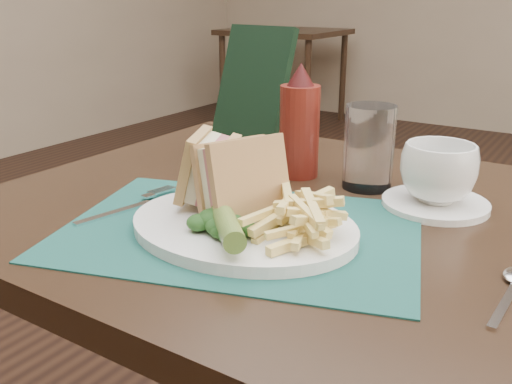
% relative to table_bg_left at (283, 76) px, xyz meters
% --- Properties ---
extents(table_bg_left, '(0.90, 0.75, 0.75)m').
position_rel_table_bg_left_xyz_m(table_bg_left, '(0.00, 0.00, 0.00)').
color(table_bg_left, black).
rests_on(table_bg_left, ground).
extents(placemat, '(0.53, 0.44, 0.00)m').
position_rel_table_bg_left_xyz_m(placemat, '(2.00, -3.55, 0.38)').
color(placemat, '#174A43').
rests_on(placemat, table_main).
extents(plate, '(0.31, 0.25, 0.01)m').
position_rel_table_bg_left_xyz_m(plate, '(2.01, -3.55, 0.38)').
color(plate, white).
rests_on(plate, placemat).
extents(sandwich_half_a, '(0.11, 0.12, 0.10)m').
position_rel_table_bg_left_xyz_m(sandwich_half_a, '(1.91, -3.53, 0.44)').
color(sandwich_half_a, tan).
rests_on(sandwich_half_a, plate).
extents(sandwich_half_b, '(0.11, 0.13, 0.11)m').
position_rel_table_bg_left_xyz_m(sandwich_half_b, '(1.98, -3.53, 0.45)').
color(sandwich_half_b, tan).
rests_on(sandwich_half_b, plate).
extents(kale_garnish, '(0.11, 0.08, 0.03)m').
position_rel_table_bg_left_xyz_m(kale_garnish, '(2.01, -3.60, 0.41)').
color(kale_garnish, '#193E16').
rests_on(kale_garnish, plate).
extents(pickle_spear, '(0.10, 0.11, 0.03)m').
position_rel_table_bg_left_xyz_m(pickle_spear, '(2.03, -3.61, 0.41)').
color(pickle_spear, '#4F6F2A').
rests_on(pickle_spear, plate).
extents(fries_pile, '(0.18, 0.20, 0.05)m').
position_rel_table_bg_left_xyz_m(fries_pile, '(2.08, -3.54, 0.42)').
color(fries_pile, '#F6D97B').
rests_on(fries_pile, plate).
extents(fork, '(0.07, 0.17, 0.01)m').
position_rel_table_bg_left_xyz_m(fork, '(1.83, -3.57, 0.38)').
color(fork, silver).
rests_on(fork, placemat).
extents(spoon, '(0.04, 0.15, 0.01)m').
position_rel_table_bg_left_xyz_m(spoon, '(2.33, -3.54, 0.38)').
color(spoon, silver).
rests_on(spoon, table_main).
extents(saucer, '(0.16, 0.16, 0.01)m').
position_rel_table_bg_left_xyz_m(saucer, '(2.19, -3.32, 0.38)').
color(saucer, white).
rests_on(saucer, table_main).
extents(coffee_cup, '(0.13, 0.13, 0.08)m').
position_rel_table_bg_left_xyz_m(coffee_cup, '(2.19, -3.32, 0.43)').
color(coffee_cup, white).
rests_on(coffee_cup, saucer).
extents(drinking_glass, '(0.08, 0.08, 0.13)m').
position_rel_table_bg_left_xyz_m(drinking_glass, '(2.07, -3.29, 0.44)').
color(drinking_glass, white).
rests_on(drinking_glass, table_main).
extents(ketchup_bottle, '(0.07, 0.07, 0.19)m').
position_rel_table_bg_left_xyz_m(ketchup_bottle, '(1.95, -3.30, 0.47)').
color(ketchup_bottle, '#5D1710').
rests_on(ketchup_bottle, table_main).
extents(check_presenter, '(0.15, 0.10, 0.23)m').
position_rel_table_bg_left_xyz_m(check_presenter, '(1.81, -3.22, 0.49)').
color(check_presenter, black).
rests_on(check_presenter, table_main).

